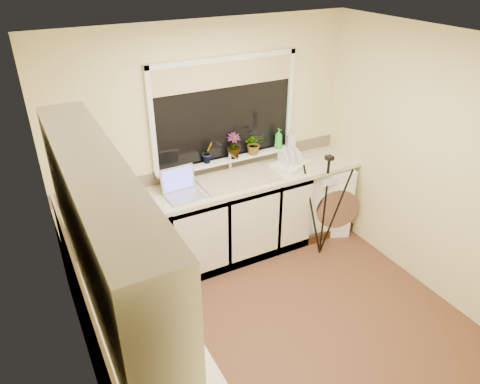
{
  "coord_description": "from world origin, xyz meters",
  "views": [
    {
      "loc": [
        -1.72,
        -2.46,
        3.03
      ],
      "look_at": [
        -0.12,
        0.55,
        1.15
      ],
      "focal_mm": 33.64,
      "sensor_mm": 36.0,
      "label": 1
    }
  ],
  "objects_px": {
    "tripod": "(324,207)",
    "soap_bottle_clear": "(291,137)",
    "laptop": "(182,188)",
    "washing_machine": "(321,196)",
    "dish_rack": "(290,165)",
    "kettle": "(117,258)",
    "plant_c": "(233,146)",
    "soap_bottle_green": "(279,139)",
    "steel_jar": "(146,345)",
    "microwave": "(102,224)",
    "cup_left": "(165,369)",
    "cup_back": "(298,157)",
    "plant_d": "(254,144)",
    "plant_b": "(208,152)",
    "glass_jug": "(183,380)"
  },
  "relations": [
    {
      "from": "plant_b",
      "to": "kettle",
      "type": "bearing_deg",
      "value": -137.94
    },
    {
      "from": "washing_machine",
      "to": "tripod",
      "type": "xyz_separation_m",
      "value": [
        -0.32,
        -0.46,
        0.17
      ]
    },
    {
      "from": "dish_rack",
      "to": "steel_jar",
      "type": "relative_size",
      "value": 3.25
    },
    {
      "from": "washing_machine",
      "to": "cup_left",
      "type": "relative_size",
      "value": 8.0
    },
    {
      "from": "tripod",
      "to": "plant_c",
      "type": "distance_m",
      "value": 1.16
    },
    {
      "from": "dish_rack",
      "to": "tripod",
      "type": "bearing_deg",
      "value": -93.93
    },
    {
      "from": "dish_rack",
      "to": "soap_bottle_green",
      "type": "height_order",
      "value": "soap_bottle_green"
    },
    {
      "from": "dish_rack",
      "to": "tripod",
      "type": "height_order",
      "value": "tripod"
    },
    {
      "from": "dish_rack",
      "to": "kettle",
      "type": "bearing_deg",
      "value": 178.92
    },
    {
      "from": "washing_machine",
      "to": "microwave",
      "type": "distance_m",
      "value": 2.7
    },
    {
      "from": "dish_rack",
      "to": "glass_jug",
      "type": "relative_size",
      "value": 2.16
    },
    {
      "from": "laptop",
      "to": "soap_bottle_green",
      "type": "height_order",
      "value": "soap_bottle_green"
    },
    {
      "from": "cup_back",
      "to": "cup_left",
      "type": "relative_size",
      "value": 1.12
    },
    {
      "from": "steel_jar",
      "to": "cup_back",
      "type": "bearing_deg",
      "value": 37.91
    },
    {
      "from": "laptop",
      "to": "plant_c",
      "type": "bearing_deg",
      "value": 16.98
    },
    {
      "from": "cup_back",
      "to": "cup_left",
      "type": "xyz_separation_m",
      "value": [
        -2.29,
        -2.03,
        0.0
      ]
    },
    {
      "from": "tripod",
      "to": "cup_left",
      "type": "bearing_deg",
      "value": -137.76
    },
    {
      "from": "tripod",
      "to": "soap_bottle_clear",
      "type": "distance_m",
      "value": 0.87
    },
    {
      "from": "steel_jar",
      "to": "soap_bottle_green",
      "type": "relative_size",
      "value": 0.52
    },
    {
      "from": "soap_bottle_clear",
      "to": "cup_left",
      "type": "bearing_deg",
      "value": -136.5
    },
    {
      "from": "steel_jar",
      "to": "dish_rack",
      "type": "bearing_deg",
      "value": 38.46
    },
    {
      "from": "washing_machine",
      "to": "tripod",
      "type": "distance_m",
      "value": 0.59
    },
    {
      "from": "washing_machine",
      "to": "plant_b",
      "type": "distance_m",
      "value": 1.55
    },
    {
      "from": "laptop",
      "to": "soap_bottle_clear",
      "type": "bearing_deg",
      "value": 6.55
    },
    {
      "from": "washing_machine",
      "to": "laptop",
      "type": "relative_size",
      "value": 2.33
    },
    {
      "from": "washing_machine",
      "to": "dish_rack",
      "type": "distance_m",
      "value": 0.7
    },
    {
      "from": "laptop",
      "to": "plant_c",
      "type": "xyz_separation_m",
      "value": [
        0.69,
        0.24,
        0.22
      ]
    },
    {
      "from": "steel_jar",
      "to": "microwave",
      "type": "xyz_separation_m",
      "value": [
        0.05,
        1.28,
        0.1
      ]
    },
    {
      "from": "dish_rack",
      "to": "plant_b",
      "type": "distance_m",
      "value": 0.92
    },
    {
      "from": "kettle",
      "to": "soap_bottle_clear",
      "type": "xyz_separation_m",
      "value": [
        2.24,
        1.09,
        0.14
      ]
    },
    {
      "from": "plant_d",
      "to": "steel_jar",
      "type": "bearing_deg",
      "value": -133.43
    },
    {
      "from": "plant_d",
      "to": "laptop",
      "type": "bearing_deg",
      "value": -166.45
    },
    {
      "from": "cup_left",
      "to": "cup_back",
      "type": "bearing_deg",
      "value": 41.5
    },
    {
      "from": "soap_bottle_green",
      "to": "cup_left",
      "type": "distance_m",
      "value": 3.01
    },
    {
      "from": "tripod",
      "to": "soap_bottle_clear",
      "type": "height_order",
      "value": "soap_bottle_clear"
    },
    {
      "from": "steel_jar",
      "to": "cup_back",
      "type": "distance_m",
      "value": 2.96
    },
    {
      "from": "laptop",
      "to": "glass_jug",
      "type": "bearing_deg",
      "value": -113.67
    },
    {
      "from": "plant_c",
      "to": "cup_back",
      "type": "relative_size",
      "value": 2.27
    },
    {
      "from": "laptop",
      "to": "washing_machine",
      "type": "bearing_deg",
      "value": -1.88
    },
    {
      "from": "microwave",
      "to": "soap_bottle_green",
      "type": "relative_size",
      "value": 2.52
    },
    {
      "from": "cup_left",
      "to": "soap_bottle_clear",
      "type": "bearing_deg",
      "value": 43.5
    },
    {
      "from": "tripod",
      "to": "microwave",
      "type": "bearing_deg",
      "value": -171.05
    },
    {
      "from": "kettle",
      "to": "microwave",
      "type": "bearing_deg",
      "value": 91.26
    },
    {
      "from": "washing_machine",
      "to": "soap_bottle_clear",
      "type": "height_order",
      "value": "soap_bottle_clear"
    },
    {
      "from": "kettle",
      "to": "washing_machine",
      "type": "bearing_deg",
      "value": 18.86
    },
    {
      "from": "cup_back",
      "to": "laptop",
      "type": "bearing_deg",
      "value": -175.51
    },
    {
      "from": "plant_b",
      "to": "soap_bottle_clear",
      "type": "xyz_separation_m",
      "value": [
        1.0,
        -0.03,
        -0.01
      ]
    },
    {
      "from": "plant_c",
      "to": "plant_d",
      "type": "bearing_deg",
      "value": -4.91
    },
    {
      "from": "tripod",
      "to": "plant_b",
      "type": "bearing_deg",
      "value": 154.91
    },
    {
      "from": "plant_b",
      "to": "plant_d",
      "type": "distance_m",
      "value": 0.53
    }
  ]
}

